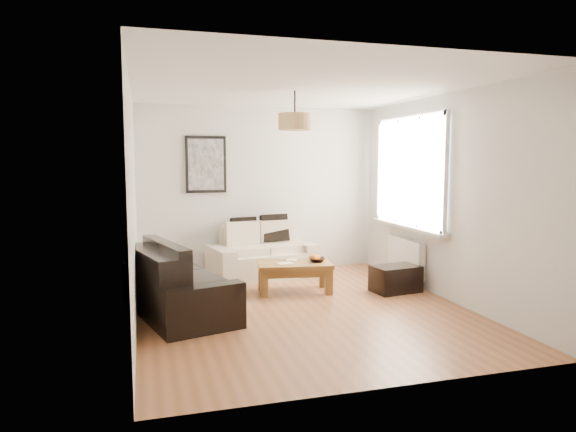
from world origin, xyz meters
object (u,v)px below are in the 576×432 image
object	(u,v)px
loveseat_cream	(262,251)
sofa_leather	(179,281)
ottoman	(396,279)
coffee_table	(295,277)

from	to	relation	value
loveseat_cream	sofa_leather	distance (m)	2.10
sofa_leather	ottoman	bearing A→B (deg)	-100.94
sofa_leather	coffee_table	distance (m)	1.68
loveseat_cream	sofa_leather	size ratio (longest dim) A/B	0.88
sofa_leather	coffee_table	size ratio (longest dim) A/B	1.81
coffee_table	ottoman	bearing A→B (deg)	-15.40
sofa_leather	loveseat_cream	bearing A→B (deg)	-55.55
sofa_leather	ottoman	size ratio (longest dim) A/B	2.85
coffee_table	ottoman	xyz separation A→B (m)	(1.31, -0.36, -0.02)
ottoman	sofa_leather	bearing A→B (deg)	-175.75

